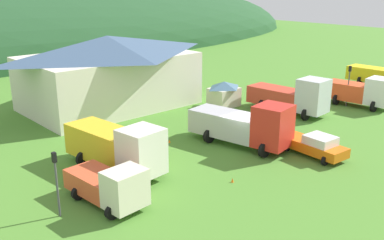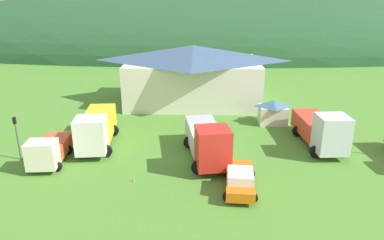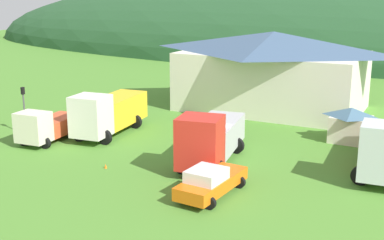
{
  "view_description": "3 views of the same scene",
  "coord_description": "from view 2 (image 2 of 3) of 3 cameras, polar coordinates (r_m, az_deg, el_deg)",
  "views": [
    {
      "loc": [
        -24.05,
        -20.9,
        12.15
      ],
      "look_at": [
        -3.0,
        2.4,
        2.25
      ],
      "focal_mm": 40.77,
      "sensor_mm": 36.0,
      "label": 1
    },
    {
      "loc": [
        -0.16,
        -27.05,
        13.09
      ],
      "look_at": [
        -1.05,
        4.39,
        1.94
      ],
      "focal_mm": 33.34,
      "sensor_mm": 36.0,
      "label": 2
    },
    {
      "loc": [
        13.45,
        -28.09,
        10.85
      ],
      "look_at": [
        -3.69,
        5.17,
        1.25
      ],
      "focal_mm": 47.41,
      "sensor_mm": 36.0,
      "label": 3
    }
  ],
  "objects": [
    {
      "name": "ground_plane",
      "position": [
        30.05,
        1.78,
        -6.32
      ],
      "size": [
        200.0,
        200.0,
        0.0
      ],
      "primitive_type": "plane",
      "color": "#4C842D"
    },
    {
      "name": "forested_hill_backdrop",
      "position": [
        96.82,
        1.75,
        11.74
      ],
      "size": [
        172.49,
        60.0,
        28.79
      ],
      "primitive_type": "ellipsoid",
      "color": "#234C28",
      "rests_on": "ground"
    },
    {
      "name": "depot_building",
      "position": [
        44.89,
        0.19,
        7.46
      ],
      "size": [
        17.34,
        11.22,
        7.21
      ],
      "color": "silver",
      "rests_on": "ground"
    },
    {
      "name": "play_shed_cream",
      "position": [
        38.69,
        12.82,
        1.33
      ],
      "size": [
        3.08,
        2.45,
        2.6
      ],
      "color": "beige",
      "rests_on": "ground"
    },
    {
      "name": "light_truck_cream",
      "position": [
        31.04,
        -21.97,
        -4.49
      ],
      "size": [
        2.96,
        5.56,
        2.53
      ],
      "rotation": [
        0.0,
        0.0,
        -1.49
      ],
      "color": "beige",
      "rests_on": "ground"
    },
    {
      "name": "heavy_rig_striped",
      "position": [
        33.03,
        -15.06,
        -1.19
      ],
      "size": [
        3.78,
        8.14,
        3.52
      ],
      "rotation": [
        0.0,
        0.0,
        -1.46
      ],
      "color": "silver",
      "rests_on": "ground"
    },
    {
      "name": "crane_truck_red",
      "position": [
        29.25,
        2.47,
        -3.3
      ],
      "size": [
        4.12,
        8.48,
        3.67
      ],
      "rotation": [
        0.0,
        0.0,
        -1.4
      ],
      "color": "red",
      "rests_on": "ground"
    },
    {
      "name": "tow_truck_silver",
      "position": [
        33.62,
        19.99,
        -1.43
      ],
      "size": [
        3.62,
        8.1,
        3.71
      ],
      "rotation": [
        0.0,
        0.0,
        -1.5
      ],
      "color": "silver",
      "rests_on": "ground"
    },
    {
      "name": "service_pickup_orange",
      "position": [
        25.55,
        7.68,
        -9.36
      ],
      "size": [
        2.6,
        5.13,
        1.66
      ],
      "rotation": [
        0.0,
        0.0,
        -1.65
      ],
      "color": "orange",
      "rests_on": "ground"
    },
    {
      "name": "traffic_light_west",
      "position": [
        32.45,
        -26.24,
        -1.97
      ],
      "size": [
        0.2,
        0.32,
        3.73
      ],
      "color": "#4C4C51",
      "rests_on": "ground"
    },
    {
      "name": "traffic_cone_near_pickup",
      "position": [
        27.11,
        -9.33,
        -9.64
      ],
      "size": [
        0.36,
        0.36,
        0.58
      ],
      "primitive_type": "cone",
      "color": "orange",
      "rests_on": "ground"
    },
    {
      "name": "traffic_cone_mid_row",
      "position": [
        34.3,
        -4.17,
        -2.97
      ],
      "size": [
        0.36,
        0.36,
        0.51
      ],
      "primitive_type": "cone",
      "color": "orange",
      "rests_on": "ground"
    }
  ]
}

